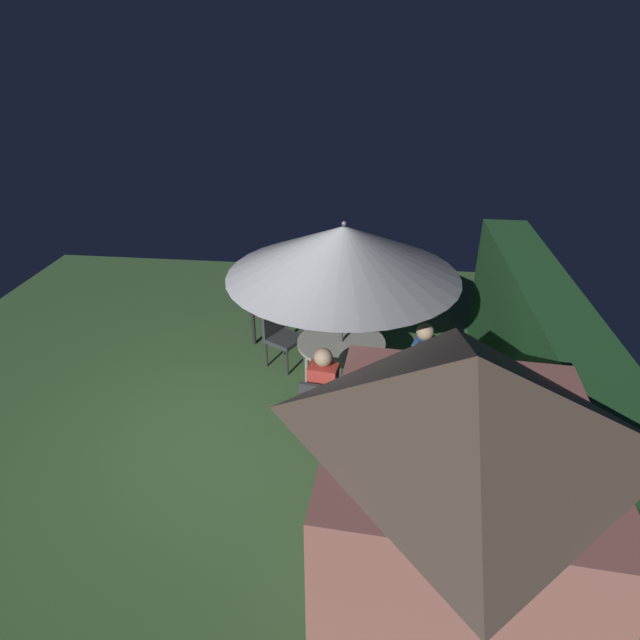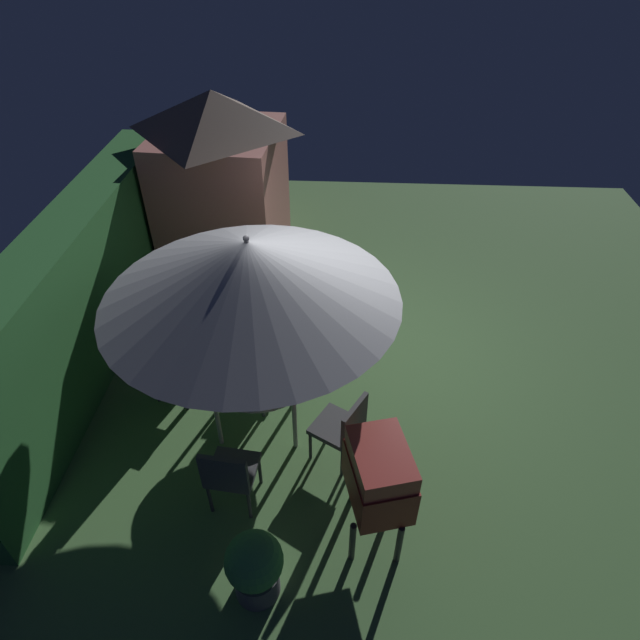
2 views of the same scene
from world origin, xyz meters
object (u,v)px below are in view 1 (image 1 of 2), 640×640
object	(u,v)px
bbq_grill	(269,289)
chair_toward_hedge	(355,317)
garden_shed	(451,516)
person_in_red	(323,383)
chair_toward_house	(280,333)
chair_far_side	(427,375)
potted_plant_by_shed	(336,299)
patio_table	(341,345)
chair_near_shed	(321,406)
person_in_blue	(422,357)
patio_umbrella	(343,251)

from	to	relation	value
bbq_grill	chair_toward_hedge	world-z (taller)	bbq_grill
garden_shed	person_in_red	xyz separation A→B (m)	(-2.36, -1.16, -0.61)
chair_toward_house	chair_far_side	bearing A→B (deg)	67.47
potted_plant_by_shed	patio_table	bearing A→B (deg)	6.45
garden_shed	chair_near_shed	world-z (taller)	garden_shed
patio_table	person_in_blue	size ratio (longest dim) A/B	0.95
chair_far_side	person_in_red	xyz separation A→B (m)	(0.70, -1.29, 0.26)
patio_umbrella	chair_near_shed	world-z (taller)	patio_umbrella
bbq_grill	chair_near_shed	bearing A→B (deg)	24.24
chair_far_side	chair_toward_hedge	world-z (taller)	same
chair_far_side	person_in_blue	distance (m)	0.28
patio_umbrella	chair_far_side	world-z (taller)	patio_umbrella
patio_table	bbq_grill	size ratio (longest dim) A/B	1.00
garden_shed	potted_plant_by_shed	bearing A→B (deg)	-166.95
bbq_grill	chair_near_shed	xyz separation A→B (m)	(2.48, 1.11, -0.33)
patio_table	chair_near_shed	bearing A→B (deg)	-7.71
person_in_red	chair_toward_hedge	bearing A→B (deg)	172.98
chair_toward_hedge	person_in_blue	size ratio (longest dim) A/B	0.71
chair_far_side	chair_toward_house	world-z (taller)	same
chair_near_shed	patio_table	bearing A→B (deg)	172.29
garden_shed	potted_plant_by_shed	distance (m)	5.62
bbq_grill	patio_umbrella	bearing A→B (deg)	42.91
patio_table	chair_toward_hedge	world-z (taller)	chair_toward_hedge
patio_umbrella	person_in_red	size ratio (longest dim) A/B	2.34
patio_umbrella	person_in_blue	world-z (taller)	patio_umbrella
chair_toward_hedge	person_in_red	size ratio (longest dim) A/B	0.71
bbq_grill	person_in_blue	bearing A→B (deg)	54.46
bbq_grill	chair_toward_house	distance (m)	0.94
garden_shed	chair_far_side	size ratio (longest dim) A/B	3.04
chair_toward_hedge	chair_toward_house	world-z (taller)	same
garden_shed	potted_plant_by_shed	xyz separation A→B (m)	(-5.39, -1.25, -0.99)
chair_toward_house	chair_near_shed	bearing A→B (deg)	25.62
chair_far_side	chair_toward_hedge	bearing A→B (deg)	-145.97
chair_near_shed	person_in_red	size ratio (longest dim) A/B	0.71
garden_shed	patio_umbrella	bearing A→B (deg)	-163.19
person_in_blue	chair_toward_house	bearing A→B (deg)	-112.79
chair_near_shed	person_in_blue	bearing A→B (deg)	123.75
chair_near_shed	person_in_blue	size ratio (longest dim) A/B	0.71
bbq_grill	potted_plant_by_shed	size ratio (longest dim) A/B	1.60
bbq_grill	chair_near_shed	size ratio (longest dim) A/B	1.33
chair_far_side	chair_toward_hedge	size ratio (longest dim) A/B	1.00
bbq_grill	chair_far_side	size ratio (longest dim) A/B	1.33
patio_umbrella	bbq_grill	world-z (taller)	patio_umbrella
garden_shed	chair_toward_hedge	xyz separation A→B (m)	(-4.56, -0.89, -0.87)
bbq_grill	potted_plant_by_shed	xyz separation A→B (m)	(-0.64, 1.04, -0.44)
bbq_grill	chair_far_side	bearing A→B (deg)	55.02
chair_near_shed	chair_toward_hedge	world-z (taller)	same
chair_near_shed	chair_toward_hedge	bearing A→B (deg)	172.95
chair_toward_hedge	bbq_grill	bearing A→B (deg)	-97.60
garden_shed	patio_umbrella	distance (m)	3.60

